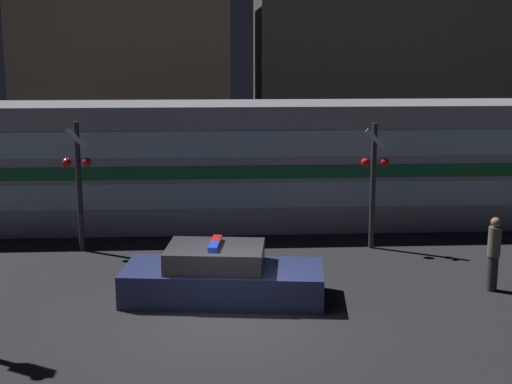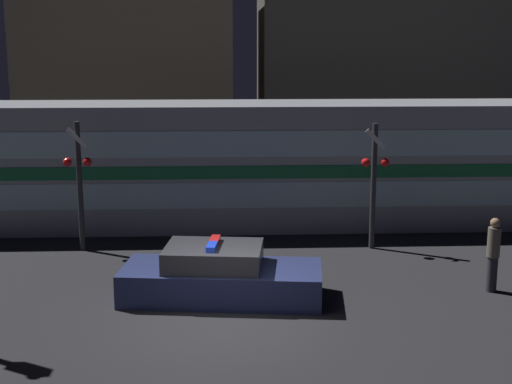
% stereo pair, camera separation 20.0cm
% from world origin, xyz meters
% --- Properties ---
extents(ground_plane, '(120.00, 120.00, 0.00)m').
position_xyz_m(ground_plane, '(0.00, 0.00, 0.00)').
color(ground_plane, black).
extents(train, '(22.15, 3.05, 3.86)m').
position_xyz_m(train, '(1.80, 8.49, 1.93)').
color(train, '#999EA5').
rests_on(train, ground_plane).
extents(police_car, '(4.65, 2.32, 1.35)m').
position_xyz_m(police_car, '(-0.11, 1.55, 0.51)').
color(police_car, navy).
rests_on(police_car, ground_plane).
extents(pedestrian, '(0.30, 0.30, 1.75)m').
position_xyz_m(pedestrian, '(6.19, 1.74, 0.90)').
color(pedestrian, '#2D2833').
rests_on(pedestrian, ground_plane).
extents(crossing_signal_near, '(0.78, 0.35, 3.53)m').
position_xyz_m(crossing_signal_near, '(4.15, 5.41, 1.98)').
color(crossing_signal_near, '#2D2D33').
rests_on(crossing_signal_near, ground_plane).
extents(crossing_signal_far, '(0.78, 0.35, 3.60)m').
position_xyz_m(crossing_signal_far, '(-3.97, 5.59, 2.01)').
color(crossing_signal_far, '#2D2D33').
rests_on(crossing_signal_far, ground_plane).
extents(building_left, '(8.44, 6.49, 9.04)m').
position_xyz_m(building_left, '(-3.84, 16.95, 4.52)').
color(building_left, brown).
rests_on(building_left, ground_plane).
extents(building_center, '(10.32, 6.16, 8.22)m').
position_xyz_m(building_center, '(6.79, 17.56, 4.11)').
color(building_center, '#47423D').
rests_on(building_center, ground_plane).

